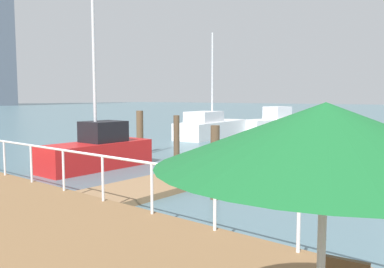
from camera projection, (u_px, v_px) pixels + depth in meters
ground_plane at (12, 157)px, 18.42m from camera, size 300.00×300.00×0.00m
floating_dock at (231, 167)px, 15.31m from camera, size 14.74×2.00×0.18m
boardwalk_railing at (82, 162)px, 9.56m from camera, size 0.06×30.32×1.08m
dock_piling_0 at (215, 163)px, 10.76m from camera, size 0.24×0.24×2.03m
dock_piling_1 at (177, 137)px, 17.96m from camera, size 0.27×0.27×1.97m
dock_piling_2 at (140, 133)px, 19.34m from camera, size 0.33×0.33×2.13m
moored_boat_0 at (273, 123)px, 31.69m from camera, size 6.05×2.96×2.03m
moored_boat_3 at (97, 150)px, 15.54m from camera, size 4.57×1.64×7.87m
moored_boat_4 at (211, 127)px, 27.39m from camera, size 7.11×2.88×7.17m
patio_umbrella at (325, 135)px, 2.72m from camera, size 2.37×2.37×2.36m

